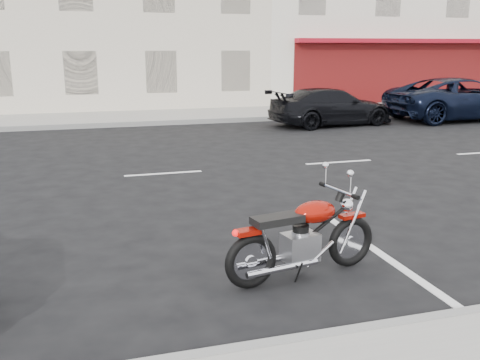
{
  "coord_description": "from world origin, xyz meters",
  "views": [
    {
      "loc": [
        -3.5,
        -10.78,
        2.56
      ],
      "look_at": [
        -1.53,
        -4.03,
        0.8
      ],
      "focal_mm": 40.0,
      "sensor_mm": 36.0,
      "label": 1
    }
  ],
  "objects_px": {
    "fire_hydrant": "(462,96)",
    "motorcycle": "(353,230)",
    "suv_far": "(461,99)",
    "car_far": "(331,107)"
  },
  "relations": [
    {
      "from": "fire_hydrant",
      "to": "motorcycle",
      "type": "xyz_separation_m",
      "value": [
        -12.53,
        -13.91,
        -0.08
      ]
    },
    {
      "from": "suv_far",
      "to": "fire_hydrant",
      "type": "bearing_deg",
      "value": -39.37
    },
    {
      "from": "fire_hydrant",
      "to": "motorcycle",
      "type": "relative_size",
      "value": 0.37
    },
    {
      "from": "suv_far",
      "to": "car_far",
      "type": "relative_size",
      "value": 1.26
    },
    {
      "from": "fire_hydrant",
      "to": "motorcycle",
      "type": "distance_m",
      "value": 18.72
    },
    {
      "from": "fire_hydrant",
      "to": "motorcycle",
      "type": "height_order",
      "value": "motorcycle"
    },
    {
      "from": "fire_hydrant",
      "to": "suv_far",
      "type": "xyz_separation_m",
      "value": [
        -2.53,
        -3.09,
        0.22
      ]
    },
    {
      "from": "suv_far",
      "to": "car_far",
      "type": "xyz_separation_m",
      "value": [
        -5.07,
        0.03,
        -0.13
      ]
    },
    {
      "from": "suv_far",
      "to": "car_far",
      "type": "height_order",
      "value": "suv_far"
    },
    {
      "from": "car_far",
      "to": "fire_hydrant",
      "type": "bearing_deg",
      "value": -74.95
    }
  ]
}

